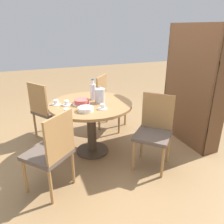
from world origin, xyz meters
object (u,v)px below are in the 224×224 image
at_px(chair_b, 109,101).
at_px(chair_a, 154,130).
at_px(chair_d, 52,151).
at_px(cup_b, 56,103).
at_px(cake_main, 82,102).
at_px(cup_d, 67,103).
at_px(coffee_pot, 100,95).
at_px(cup_a, 67,112).
at_px(water_bottle, 93,91).
at_px(cup_c, 103,107).
at_px(chair_c, 46,109).
at_px(bookshelf, 192,87).

bearing_deg(chair_b, chair_a, -132.61).
height_order(chair_d, cup_b, chair_d).
xyz_separation_m(cake_main, cup_d, (-0.04, -0.19, -0.01)).
distance_m(chair_b, chair_d, 1.72).
xyz_separation_m(chair_d, coffee_pot, (-0.59, 0.73, 0.35)).
bearing_deg(cup_a, water_bottle, 131.78).
relative_size(chair_b, cake_main, 4.13).
height_order(chair_a, chair_b, same).
bearing_deg(cup_c, cup_b, -126.58).
relative_size(coffee_pot, cup_c, 2.00).
relative_size(cup_a, cup_c, 1.00).
xyz_separation_m(cup_b, cup_c, (0.38, 0.51, 0.00)).
relative_size(chair_c, cake_main, 4.13).
bearing_deg(chair_a, cake_main, -170.77).
relative_size(chair_a, cup_b, 7.92).
bearing_deg(cake_main, cup_c, 36.68).
bearing_deg(cup_b, chair_d, -13.71).
relative_size(water_bottle, cake_main, 1.31).
relative_size(cup_a, cup_d, 1.00).
distance_m(chair_b, bookshelf, 1.37).
bearing_deg(chair_a, bookshelf, 69.20).
xyz_separation_m(chair_b, cake_main, (0.69, -0.64, 0.28)).
xyz_separation_m(chair_a, chair_d, (0.04, -1.26, 0.00)).
xyz_separation_m(chair_a, cup_c, (-0.30, -0.57, 0.28)).
bearing_deg(chair_c, cup_d, 165.23).
relative_size(bookshelf, cake_main, 7.83).
height_order(bookshelf, cup_a, bookshelf).
relative_size(chair_a, coffee_pot, 3.96).
xyz_separation_m(chair_c, cup_c, (0.95, 0.60, 0.28)).
distance_m(chair_a, chair_d, 1.26).
xyz_separation_m(chair_a, water_bottle, (-0.71, -0.57, 0.37)).
relative_size(chair_c, chair_d, 1.00).
height_order(bookshelf, water_bottle, bookshelf).
bearing_deg(chair_b, cake_main, 178.55).
bearing_deg(cup_d, cup_b, -120.39).
distance_m(chair_a, cup_d, 1.17).
relative_size(chair_d, cup_b, 7.92).
distance_m(chair_a, coffee_pot, 0.84).
relative_size(chair_c, cup_d, 7.92).
relative_size(chair_c, cup_a, 7.92).
xyz_separation_m(bookshelf, cake_main, (-0.19, -1.63, -0.08)).
distance_m(chair_d, coffee_pot, 1.01).
distance_m(bookshelf, cup_b, 1.97).
height_order(chair_a, chair_c, same).
bearing_deg(cup_c, chair_b, 155.02).
bearing_deg(chair_c, chair_d, 142.95).
bearing_deg(cup_d, chair_c, -161.26).
relative_size(chair_b, coffee_pot, 3.96).
relative_size(chair_a, bookshelf, 0.53).
distance_m(cup_b, cup_d, 0.14).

